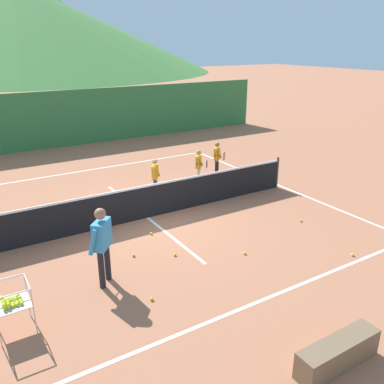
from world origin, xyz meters
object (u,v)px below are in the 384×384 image
object	(u,v)px
tennis_ball_0	(175,255)
tennis_ball_2	(245,253)
student_0	(155,174)
student_1	(199,164)
tennis_net	(147,201)
tennis_ball_4	(134,255)
ball_cart	(11,302)
tennis_ball_1	(152,299)
tennis_ball_3	(301,221)
tennis_ball_5	(353,255)
courtside_bench	(338,354)
tennis_ball_6	(151,233)
student_2	(217,156)
instructor	(102,239)

from	to	relation	value
tennis_ball_0	tennis_ball_2	bearing A→B (deg)	-29.02
student_0	student_1	xyz separation A→B (m)	(1.78, 0.21, -0.00)
tennis_net	tennis_ball_4	world-z (taller)	tennis_net
ball_cart	tennis_ball_0	bearing A→B (deg)	12.96
tennis_net	tennis_ball_0	distance (m)	2.39
tennis_ball_1	tennis_ball_3	xyz separation A→B (m)	(5.12, 1.10, 0.00)
tennis_ball_5	tennis_ball_2	bearing A→B (deg)	146.58
tennis_ball_0	courtside_bench	distance (m)	4.28
student_1	student_0	bearing A→B (deg)	-173.17
tennis_ball_6	courtside_bench	distance (m)	5.56
student_0	student_2	bearing A→B (deg)	13.41
instructor	student_0	distance (m)	5.07
ball_cart	tennis_ball_1	distance (m)	2.48
student_1	tennis_ball_6	size ratio (longest dim) A/B	17.92
student_0	tennis_ball_3	distance (m)	4.68
instructor	tennis_ball_2	size ratio (longest dim) A/B	24.47
ball_cart	tennis_ball_5	size ratio (longest dim) A/B	13.22
tennis_net	instructor	world-z (taller)	instructor
tennis_ball_0	tennis_ball_6	xyz separation A→B (m)	(0.02, 1.29, 0.00)
ball_cart	instructor	bearing A→B (deg)	18.39
tennis_ball_3	tennis_ball_4	size ratio (longest dim) A/B	1.00
tennis_ball_6	courtside_bench	bearing A→B (deg)	-85.63
student_2	tennis_ball_0	size ratio (longest dim) A/B	18.45
instructor	tennis_ball_5	distance (m)	5.70
tennis_ball_4	tennis_ball_5	xyz separation A→B (m)	(4.33, -2.64, 0.00)
instructor	tennis_ball_1	size ratio (longest dim) A/B	24.47
student_0	tennis_ball_1	bearing A→B (deg)	-117.66
tennis_ball_4	instructor	bearing A→B (deg)	-143.42
tennis_net	tennis_ball_5	xyz separation A→B (m)	(3.10, -4.47, -0.47)
student_0	student_2	size ratio (longest dim) A/B	0.98
student_2	tennis_ball_0	world-z (taller)	student_2
ball_cart	tennis_ball_0	world-z (taller)	ball_cart
tennis_ball_1	courtside_bench	size ratio (longest dim) A/B	0.05
tennis_ball_0	tennis_ball_4	world-z (taller)	same
student_0	tennis_ball_0	size ratio (longest dim) A/B	18.06
student_0	tennis_ball_4	distance (m)	4.01
ball_cart	tennis_ball_3	xyz separation A→B (m)	(7.49, 0.66, -0.55)
tennis_ball_3	student_1	bearing A→B (deg)	99.88
tennis_ball_1	tennis_ball_6	xyz separation A→B (m)	(1.25, 2.55, 0.00)
student_0	student_2	distance (m)	2.96
instructor	student_1	xyz separation A→B (m)	(4.94, 4.17, -0.26)
tennis_ball_1	tennis_ball_4	world-z (taller)	same
student_2	student_1	bearing A→B (deg)	-156.70
student_2	tennis_ball_3	xyz separation A→B (m)	(-0.38, -4.59, -0.72)
student_1	tennis_ball_6	xyz separation A→B (m)	(-3.15, -2.66, -0.70)
courtside_bench	ball_cart	bearing A→B (deg)	139.77
tennis_net	instructor	distance (m)	3.36
tennis_net	tennis_ball_0	bearing A→B (deg)	-99.89
student_2	tennis_ball_3	world-z (taller)	student_2
student_2	tennis_ball_0	xyz separation A→B (m)	(-4.27, -4.42, -0.72)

